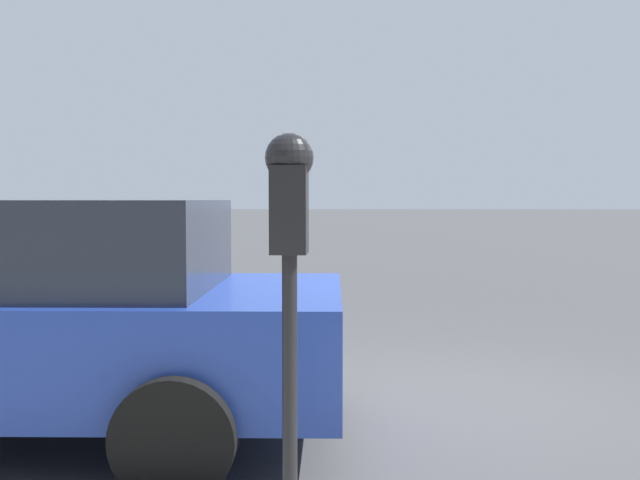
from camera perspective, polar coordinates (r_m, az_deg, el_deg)
name	(u,v)px	position (r m, az deg, el deg)	size (l,w,h in m)	color
ground_plane	(423,402)	(5.81, 7.86, -12.16)	(220.00, 220.00, 0.00)	#424244
parking_meter	(289,233)	(2.92, -2.34, 0.56)	(0.21, 0.19, 1.65)	black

